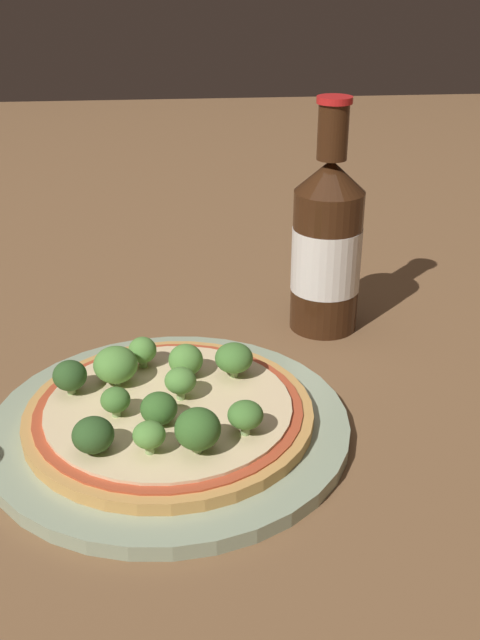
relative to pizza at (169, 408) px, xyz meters
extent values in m
plane|color=brown|center=(-0.01, 0.00, -0.02)|extent=(3.00, 3.00, 0.00)
cylinder|color=#93A384|center=(0.00, 0.00, -0.01)|extent=(0.28, 0.28, 0.01)
cylinder|color=tan|center=(0.00, 0.00, 0.00)|extent=(0.23, 0.23, 0.01)
cylinder|color=#B74728|center=(0.00, 0.00, 0.00)|extent=(0.21, 0.21, 0.00)
cylinder|color=beige|center=(0.00, 0.00, 0.01)|extent=(0.19, 0.19, 0.00)
cylinder|color=#89A866|center=(-0.04, 0.03, 0.01)|extent=(0.01, 0.01, 0.01)
ellipsoid|color=#568E3D|center=(-0.04, 0.03, 0.03)|extent=(0.04, 0.04, 0.03)
cylinder|color=#89A866|center=(0.02, 0.04, 0.01)|extent=(0.01, 0.01, 0.01)
ellipsoid|color=#568E3D|center=(0.02, 0.04, 0.02)|extent=(0.03, 0.03, 0.03)
cylinder|color=#89A866|center=(0.01, 0.00, 0.01)|extent=(0.01, 0.01, 0.01)
ellipsoid|color=#568E3D|center=(0.01, 0.00, 0.02)|extent=(0.02, 0.02, 0.02)
cylinder|color=#89A866|center=(0.02, -0.07, 0.01)|extent=(0.01, 0.01, 0.01)
ellipsoid|color=#386628|center=(0.02, -0.07, 0.03)|extent=(0.03, 0.03, 0.03)
cylinder|color=#89A866|center=(-0.01, -0.07, 0.01)|extent=(0.01, 0.01, 0.01)
ellipsoid|color=#568E3D|center=(-0.01, -0.07, 0.02)|extent=(0.02, 0.02, 0.02)
cylinder|color=#89A866|center=(0.05, 0.03, 0.01)|extent=(0.01, 0.01, 0.01)
ellipsoid|color=#477A33|center=(0.05, 0.03, 0.02)|extent=(0.03, 0.03, 0.02)
cylinder|color=#89A866|center=(-0.01, -0.03, 0.01)|extent=(0.01, 0.01, 0.01)
ellipsoid|color=#386628|center=(-0.01, -0.03, 0.02)|extent=(0.03, 0.03, 0.02)
cylinder|color=#89A866|center=(0.06, -0.05, 0.01)|extent=(0.01, 0.01, 0.01)
ellipsoid|color=#477A33|center=(0.06, -0.05, 0.02)|extent=(0.03, 0.03, 0.02)
cylinder|color=#89A866|center=(-0.05, -0.06, 0.01)|extent=(0.01, 0.01, 0.01)
ellipsoid|color=#2D5123|center=(-0.05, -0.06, 0.02)|extent=(0.03, 0.03, 0.03)
cylinder|color=#89A866|center=(-0.02, 0.06, 0.01)|extent=(0.01, 0.01, 0.01)
ellipsoid|color=#568E3D|center=(-0.02, 0.06, 0.02)|extent=(0.02, 0.02, 0.02)
cylinder|color=#89A866|center=(-0.08, 0.02, 0.01)|extent=(0.01, 0.01, 0.01)
ellipsoid|color=#2D5123|center=(-0.08, 0.02, 0.02)|extent=(0.03, 0.03, 0.02)
cylinder|color=#89A866|center=(-0.04, -0.02, 0.01)|extent=(0.01, 0.01, 0.01)
ellipsoid|color=#477A33|center=(-0.04, -0.02, 0.02)|extent=(0.02, 0.02, 0.02)
cylinder|color=#381E0F|center=(0.16, 0.17, 0.05)|extent=(0.07, 0.07, 0.14)
cylinder|color=silver|center=(0.16, 0.17, 0.05)|extent=(0.07, 0.07, 0.06)
cone|color=#381E0F|center=(0.16, 0.17, 0.14)|extent=(0.07, 0.07, 0.03)
cylinder|color=#381E0F|center=(0.16, 0.17, 0.18)|extent=(0.03, 0.03, 0.05)
cylinder|color=red|center=(0.16, 0.17, 0.21)|extent=(0.03, 0.03, 0.01)
camera|label=1|loc=(0.01, -0.50, 0.33)|focal=42.00mm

